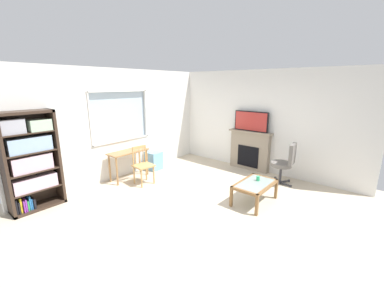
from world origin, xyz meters
TOP-DOWN VIEW (x-y plane):
  - ground at (0.00, 0.00)m, footprint 6.20×6.09m
  - wall_back_with_window at (0.00, 2.54)m, footprint 5.20×0.15m
  - wall_right at (2.66, 0.00)m, footprint 0.12×5.29m
  - bookshelf at (-2.11, 2.30)m, footprint 0.90×0.38m
  - desk_under_window at (-0.06, 2.19)m, footprint 1.00×0.40m
  - wooden_chair at (-0.04, 1.68)m, footprint 0.46×0.44m
  - plastic_drawer_unit at (0.78, 2.24)m, footprint 0.35×0.40m
  - fireplace at (2.50, 0.22)m, footprint 0.26×1.20m
  - tv at (2.49, 0.22)m, footprint 0.06×0.95m
  - office_chair at (2.06, -0.92)m, footprint 0.57×0.58m
  - coffee_table at (0.77, -0.79)m, footprint 0.95×0.58m
  - sippy_cup at (0.93, -0.78)m, footprint 0.07×0.07m

SIDE VIEW (x-z plane):
  - ground at x=0.00m, z-range -0.02..0.00m
  - plastic_drawer_unit at x=0.78m, z-range 0.00..0.50m
  - coffee_table at x=0.77m, z-range 0.14..0.56m
  - sippy_cup at x=0.93m, z-range 0.41..0.50m
  - wooden_chair at x=-0.04m, z-range 0.01..0.91m
  - fireplace at x=2.50m, z-range 0.00..1.08m
  - office_chair at x=2.06m, z-range 0.05..1.05m
  - desk_under_window at x=-0.06m, z-range 0.23..0.95m
  - bookshelf at x=-2.11m, z-range 0.04..1.90m
  - wall_back_with_window at x=0.00m, z-range -0.03..2.66m
  - wall_right at x=2.66m, z-range 0.00..2.68m
  - tv at x=2.49m, z-range 1.08..1.62m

